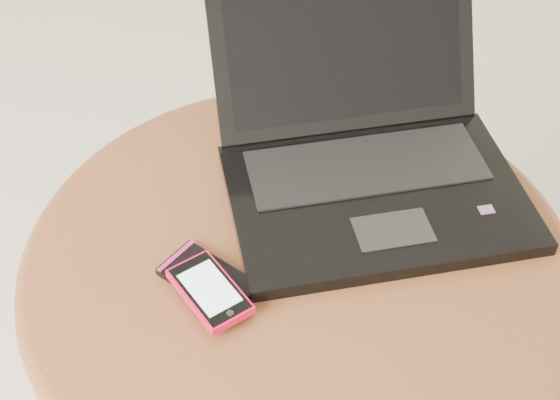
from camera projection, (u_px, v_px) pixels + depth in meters
table at (298, 309)px, 1.05m from camera, size 0.69×0.69×0.55m
laptop at (367, 152)px, 1.03m from camera, size 0.47×0.47×0.22m
phone_black at (208, 279)px, 0.92m from camera, size 0.10×0.13×0.01m
phone_pink at (210, 291)px, 0.90m from camera, size 0.07×0.11×0.01m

